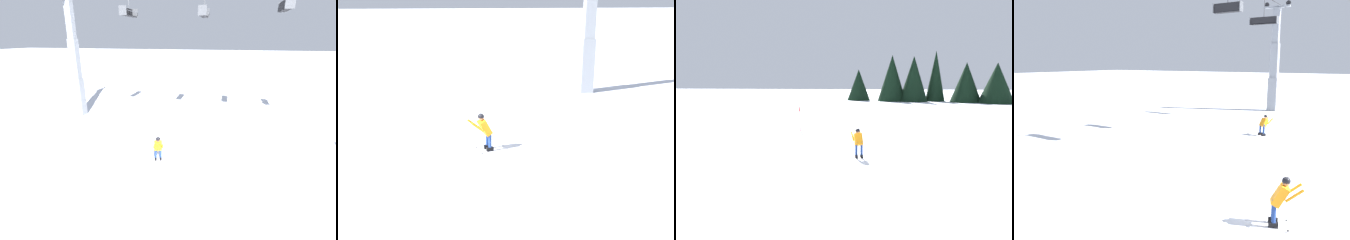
{
  "view_description": "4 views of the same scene",
  "coord_description": "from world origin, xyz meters",
  "views": [
    {
      "loc": [
        2.55,
        -11.37,
        6.64
      ],
      "look_at": [
        -0.64,
        1.42,
        2.08
      ],
      "focal_mm": 25.53,
      "sensor_mm": 36.0,
      "label": 1
    },
    {
      "loc": [
        14.21,
        -0.43,
        6.04
      ],
      "look_at": [
        -0.98,
        1.02,
        1.21
      ],
      "focal_mm": 44.12,
      "sensor_mm": 36.0,
      "label": 2
    },
    {
      "loc": [
        -2.07,
        16.14,
        4.03
      ],
      "look_at": [
        -0.35,
        1.85,
        2.2
      ],
      "focal_mm": 33.08,
      "sensor_mm": 36.0,
      "label": 3
    },
    {
      "loc": [
        -9.71,
        -1.93,
        4.78
      ],
      "look_at": [
        -1.19,
        3.37,
        2.93
      ],
      "focal_mm": 33.71,
      "sensor_mm": 36.0,
      "label": 4
    }
  ],
  "objects": [
    {
      "name": "ground_plane",
      "position": [
        0.0,
        0.0,
        0.0
      ],
      "size": [
        260.0,
        260.0,
        0.0
      ],
      "primitive_type": "plane",
      "color": "white"
    },
    {
      "name": "skier_carving_main",
      "position": [
        -0.9,
        0.17,
        0.9
      ],
      "size": [
        1.02,
        1.7,
        1.68
      ],
      "color": "white",
      "rests_on": "ground_plane"
    },
    {
      "name": "trail_marker_pole",
      "position": [
        4.42,
        -7.97,
        1.06
      ],
      "size": [
        0.07,
        0.28,
        1.96
      ],
      "color": "red",
      "rests_on": "ground_plane"
    },
    {
      "name": "tree_line_ridge",
      "position": [
        -11.38,
        -45.48,
        4.08
      ],
      "size": [
        30.74,
        11.66,
        9.9
      ],
      "color": "black",
      "rests_on": "ground_plane"
    }
  ]
}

